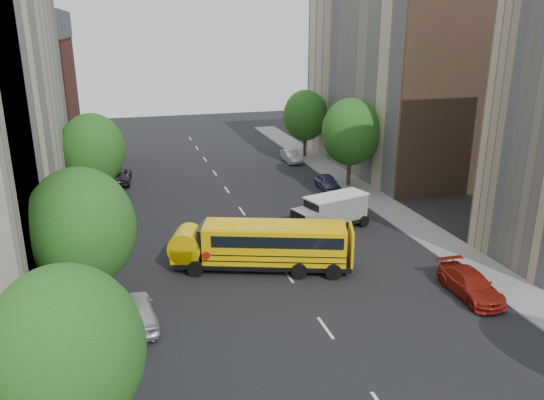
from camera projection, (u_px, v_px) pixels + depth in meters
name	position (u px, v px, depth m)	size (l,w,h in m)	color
ground	(278.00, 262.00, 33.22)	(120.00, 120.00, 0.00)	black
sidewalk_left	(88.00, 251.00, 34.71)	(3.00, 80.00, 0.12)	slate
sidewalk_right	(402.00, 217.00, 40.82)	(3.00, 80.00, 0.12)	slate
lane_markings	(242.00, 211.00, 42.34)	(0.15, 64.00, 0.01)	silver
building_left_redbrick	(20.00, 107.00, 51.96)	(10.00, 15.00, 13.00)	maroon
building_right_far	(392.00, 79.00, 53.44)	(10.00, 22.00, 18.00)	#BDAB93
building_right_sidewall	(457.00, 91.00, 43.41)	(10.10, 0.30, 18.00)	brown
street_tree_0	(66.00, 352.00, 16.08)	(4.80, 4.80, 7.41)	#38281C
street_tree_1	(81.00, 228.00, 25.11)	(5.12, 5.12, 7.90)	#38281C
street_tree_2	(93.00, 150.00, 41.57)	(4.99, 4.99, 7.71)	#38281C
street_tree_4	(351.00, 132.00, 47.33)	(5.25, 5.25, 8.10)	#38281C
street_tree_5	(305.00, 116.00, 58.40)	(4.86, 4.86, 7.51)	#38281C
school_bus	(261.00, 243.00, 31.77)	(10.69, 5.68, 2.97)	black
safari_truck	(331.00, 212.00, 38.29)	(6.14, 3.54, 2.49)	black
parked_car_0	(137.00, 311.00, 26.01)	(1.74, 4.32, 1.47)	#A8A8AF
parked_car_1	(116.00, 201.00, 42.73)	(1.38, 3.97, 1.31)	white
parked_car_2	(118.00, 175.00, 49.81)	(2.36, 5.12, 1.42)	black
parked_car_3	(470.00, 284.00, 28.86)	(1.92, 4.71, 1.37)	maroon
parked_car_4	(328.00, 182.00, 47.79)	(1.57, 3.90, 1.33)	#3D3862
parked_car_5	(291.00, 156.00, 57.50)	(1.36, 3.90, 1.29)	#979792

